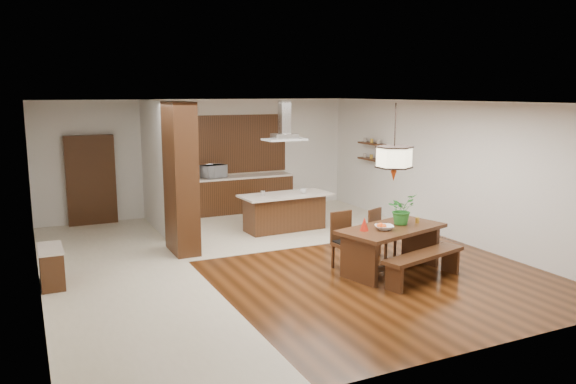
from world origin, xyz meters
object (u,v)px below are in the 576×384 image
dining_table (391,239)px  dining_chair_right (383,235)px  pendant_lantern (395,142)px  dining_bench (424,267)px  foliage_plant (401,209)px  island_cup (303,191)px  kitchen_island (285,212)px  fruit_bowl (384,227)px  range_hood (284,120)px  dining_chair_left (348,241)px  microwave (213,171)px  hallway_console (52,267)px

dining_table → dining_chair_right: (0.31, 0.69, -0.12)m
dining_table → pendant_lantern: 1.66m
dining_bench → foliage_plant: size_ratio=3.20×
dining_chair_right → foliage_plant: bearing=-117.9°
island_cup → dining_chair_right: bearing=-83.1°
island_cup → dining_table: bearing=-89.8°
dining_bench → foliage_plant: 1.13m
kitchen_island → fruit_bowl: bearing=-89.9°
dining_chair_right → range_hood: size_ratio=1.04×
dining_table → fruit_bowl: size_ratio=6.69×
pendant_lantern → island_cup: bearing=90.2°
dining_chair_left → dining_bench: bearing=-60.2°
pendant_lantern → fruit_bowl: bearing=-156.1°
dining_table → dining_bench: (0.18, -0.66, -0.34)m
dining_bench → dining_chair_right: 1.37m
dining_chair_left → kitchen_island: (0.20, 3.03, -0.07)m
pendant_lantern → microwave: 5.98m
hallway_console → dining_chair_left: bearing=-15.4°
island_cup → hallway_console: bearing=-163.5°
kitchen_island → foliage_plant: bearing=-81.3°
dining_chair_left → kitchen_island: size_ratio=0.49×
dining_table → foliage_plant: foliage_plant is taller
hallway_console → microwave: size_ratio=1.49×
dining_bench → foliage_plant: foliage_plant is taller
foliage_plant → island_cup: 3.24m
dining_chair_left → dining_chair_right: (0.92, 0.25, -0.04)m
pendant_lantern → foliage_plant: (0.27, 0.11, -1.18)m
hallway_console → fruit_bowl: 5.47m
microwave → pendant_lantern: bearing=-96.1°
pendant_lantern → foliage_plant: size_ratio=2.45×
dining_bench → hallway_console: bearing=156.5°
dining_table → dining_chair_right: size_ratio=2.24×
dining_chair_left → island_cup: size_ratio=7.49×
dining_chair_left → island_cup: (0.60, 2.89, 0.39)m
dining_chair_right → pendant_lantern: 1.93m
dining_table → dining_chair_right: bearing=65.9°
dining_chair_right → fruit_bowl: bearing=-148.5°
dining_chair_left → foliage_plant: (0.88, -0.33, 0.56)m
island_cup → foliage_plant: bearing=-85.0°
dining_bench → range_hood: 4.73m
pendant_lantern → range_hood: bearing=96.8°
range_hood → island_cup: bearing=-19.1°
dining_table → dining_chair_left: (-0.61, 0.44, -0.08)m
dining_chair_left → pendant_lantern: size_ratio=0.77×
dining_table → foliage_plant: bearing=21.4°
dining_chair_right → kitchen_island: size_ratio=0.45×
dining_bench → fruit_bowl: bearing=126.2°
hallway_console → pendant_lantern: bearing=-18.1°
foliage_plant → island_cup: (-0.28, 3.22, -0.17)m
dining_chair_left → island_cup: bearing=72.3°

